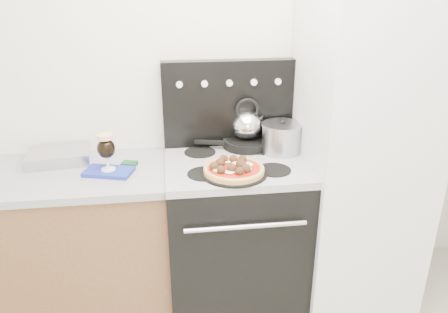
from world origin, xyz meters
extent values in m
cube|color=silver|center=(0.00, 1.50, 1.25)|extent=(3.50, 0.01, 2.50)
cube|color=brown|center=(-1.02, 1.20, 0.43)|extent=(1.45, 0.60, 0.86)
cube|color=#9B9BA1|center=(-1.02, 1.20, 0.88)|extent=(1.48, 0.63, 0.04)
cube|color=black|center=(0.08, 1.18, 0.44)|extent=(0.76, 0.65, 0.88)
cube|color=#ADADB2|center=(0.08, 1.18, 0.90)|extent=(0.76, 0.65, 0.04)
cube|color=black|center=(0.08, 1.45, 1.17)|extent=(0.76, 0.08, 0.50)
cube|color=silver|center=(0.78, 1.15, 0.95)|extent=(0.64, 0.68, 1.90)
cube|color=silver|center=(-0.88, 1.34, 0.93)|extent=(0.36, 0.28, 0.06)
cube|color=#2131A9|center=(-0.59, 1.14, 0.91)|extent=(0.27, 0.20, 0.02)
cylinder|color=black|center=(0.05, 1.01, 0.93)|extent=(0.35, 0.35, 0.01)
cylinder|color=#262525|center=(0.18, 1.38, 0.94)|extent=(0.33, 0.33, 0.05)
cylinder|color=#ABABB7|center=(0.36, 1.27, 1.00)|extent=(0.26, 0.26, 0.16)
camera|label=1|loc=(-0.27, -0.99, 1.85)|focal=35.00mm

